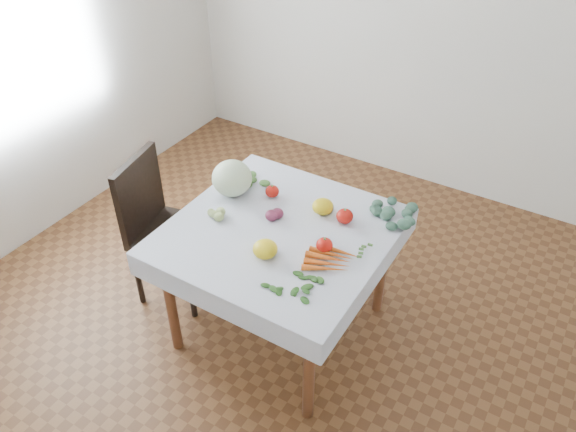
% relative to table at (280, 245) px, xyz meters
% --- Properties ---
extents(ground, '(4.00, 4.00, 0.00)m').
position_rel_table_xyz_m(ground, '(0.00, 0.00, -0.65)').
color(ground, brown).
extents(back_wall, '(4.00, 0.04, 2.70)m').
position_rel_table_xyz_m(back_wall, '(0.00, 2.00, 0.70)').
color(back_wall, silver).
rests_on(back_wall, ground).
extents(left_wall, '(0.04, 4.00, 2.70)m').
position_rel_table_xyz_m(left_wall, '(-2.00, 0.00, 0.70)').
color(left_wall, silver).
rests_on(left_wall, ground).
extents(table, '(1.00, 1.00, 0.75)m').
position_rel_table_xyz_m(table, '(0.00, 0.00, 0.00)').
color(table, brown).
rests_on(table, ground).
extents(tablecloth, '(1.12, 1.12, 0.01)m').
position_rel_table_xyz_m(tablecloth, '(0.00, 0.00, 0.10)').
color(tablecloth, white).
rests_on(tablecloth, table).
extents(chair, '(0.51, 0.51, 0.95)m').
position_rel_table_xyz_m(chair, '(-0.81, -0.08, -0.11)').
color(chair, black).
rests_on(chair, ground).
extents(cabbage, '(0.28, 0.28, 0.21)m').
position_rel_table_xyz_m(cabbage, '(-0.41, 0.15, 0.21)').
color(cabbage, beige).
rests_on(cabbage, tablecloth).
extents(tomato_a, '(0.10, 0.10, 0.07)m').
position_rel_table_xyz_m(tomato_a, '(-0.20, 0.24, 0.14)').
color(tomato_a, '#B9140C').
rests_on(tomato_a, tablecloth).
extents(tomato_b, '(0.10, 0.10, 0.08)m').
position_rel_table_xyz_m(tomato_b, '(0.26, 0.24, 0.14)').
color(tomato_b, '#B9140C').
rests_on(tomato_b, tablecloth).
extents(tomato_c, '(0.07, 0.07, 0.06)m').
position_rel_table_xyz_m(tomato_c, '(0.05, -0.19, 0.13)').
color(tomato_c, '#B9140C').
rests_on(tomato_c, tablecloth).
extents(tomato_d, '(0.09, 0.09, 0.08)m').
position_rel_table_xyz_m(tomato_d, '(0.28, -0.03, 0.14)').
color(tomato_d, '#B9140C').
rests_on(tomato_d, tablecloth).
extents(heirloom_back, '(0.15, 0.15, 0.08)m').
position_rel_table_xyz_m(heirloom_back, '(0.12, 0.25, 0.14)').
color(heirloom_back, yellow).
rests_on(heirloom_back, tablecloth).
extents(heirloom_front, '(0.16, 0.16, 0.09)m').
position_rel_table_xyz_m(heirloom_front, '(0.05, -0.21, 0.15)').
color(heirloom_front, yellow).
rests_on(heirloom_front, tablecloth).
extents(onion_a, '(0.09, 0.09, 0.06)m').
position_rel_table_xyz_m(onion_a, '(-0.07, 0.08, 0.13)').
color(onion_a, '#57182F').
rests_on(onion_a, tablecloth).
extents(onion_b, '(0.07, 0.07, 0.06)m').
position_rel_table_xyz_m(onion_b, '(-0.08, 0.05, 0.13)').
color(onion_b, '#57182F').
rests_on(onion_b, tablecloth).
extents(tomatillo_cluster, '(0.11, 0.11, 0.04)m').
position_rel_table_xyz_m(tomatillo_cluster, '(-0.36, -0.09, 0.12)').
color(tomatillo_cluster, '#B4C471').
rests_on(tomatillo_cluster, tablecloth).
extents(carrot_bunch, '(0.23, 0.24, 0.03)m').
position_rel_table_xyz_m(carrot_bunch, '(0.35, -0.08, 0.12)').
color(carrot_bunch, orange).
rests_on(carrot_bunch, tablecloth).
extents(kale_bunch, '(0.27, 0.25, 0.04)m').
position_rel_table_xyz_m(kale_bunch, '(0.46, 0.42, 0.12)').
color(kale_bunch, '#3D6454').
rests_on(kale_bunch, tablecloth).
extents(basil_bunch, '(0.24, 0.17, 0.01)m').
position_rel_table_xyz_m(basil_bunch, '(0.28, -0.31, 0.11)').
color(basil_bunch, '#25551A').
rests_on(basil_bunch, tablecloth).
extents(dill_bunch, '(0.27, 0.19, 0.03)m').
position_rel_table_xyz_m(dill_bunch, '(-0.40, 0.28, 0.12)').
color(dill_bunch, '#4C7736').
rests_on(dill_bunch, tablecloth).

